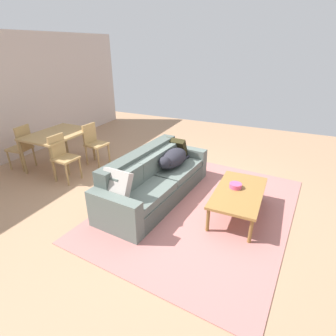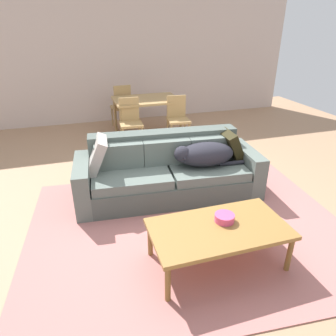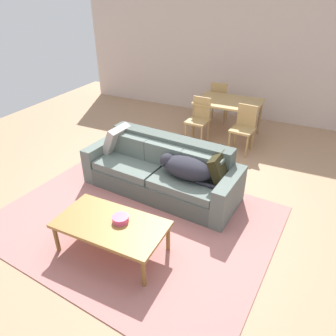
{
  "view_description": "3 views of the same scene",
  "coord_description": "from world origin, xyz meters",
  "px_view_note": "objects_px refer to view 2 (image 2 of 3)",
  "views": [
    {
      "loc": [
        -3.7,
        -1.64,
        2.43
      ],
      "look_at": [
        -0.01,
        0.06,
        0.54
      ],
      "focal_mm": 28.61,
      "sensor_mm": 36.0,
      "label": 1
    },
    {
      "loc": [
        -1.21,
        -3.2,
        2.12
      ],
      "look_at": [
        -0.2,
        0.06,
        0.49
      ],
      "focal_mm": 32.68,
      "sensor_mm": 36.0,
      "label": 2
    },
    {
      "loc": [
        1.69,
        -3.34,
        2.75
      ],
      "look_at": [
        0.07,
        0.03,
        0.56
      ],
      "focal_mm": 33.41,
      "sensor_mm": 36.0,
      "label": 3
    }
  ],
  "objects_px": {
    "dining_chair_far_left": "(122,105)",
    "dining_table": "(146,102)",
    "dog_on_left_cushion": "(204,154)",
    "dining_chair_near_left": "(130,120)",
    "couch": "(168,172)",
    "coffee_table": "(219,231)",
    "throw_pillow_by_right_arm": "(231,145)",
    "throw_pillow_by_left_arm": "(97,155)",
    "dining_chair_near_right": "(177,117)",
    "bowl_on_coffee_table": "(225,218)"
  },
  "relations": [
    {
      "from": "couch",
      "to": "dining_chair_near_right",
      "type": "height_order",
      "value": "dining_chair_near_right"
    },
    {
      "from": "dining_chair_far_left",
      "to": "throw_pillow_by_left_arm",
      "type": "bearing_deg",
      "value": 68.61
    },
    {
      "from": "dining_table",
      "to": "dining_chair_far_left",
      "type": "relative_size",
      "value": 1.35
    },
    {
      "from": "throw_pillow_by_right_arm",
      "to": "dining_chair_near_left",
      "type": "bearing_deg",
      "value": 118.23
    },
    {
      "from": "throw_pillow_by_left_arm",
      "to": "dining_chair_near_left",
      "type": "height_order",
      "value": "dining_chair_near_left"
    },
    {
      "from": "couch",
      "to": "throw_pillow_by_right_arm",
      "type": "relative_size",
      "value": 6.11
    },
    {
      "from": "throw_pillow_by_left_arm",
      "to": "dining_chair_near_right",
      "type": "xyz_separation_m",
      "value": [
        1.65,
        1.73,
        -0.13
      ]
    },
    {
      "from": "dog_on_left_cushion",
      "to": "coffee_table",
      "type": "height_order",
      "value": "dog_on_left_cushion"
    },
    {
      "from": "throw_pillow_by_right_arm",
      "to": "throw_pillow_by_left_arm",
      "type": "bearing_deg",
      "value": 174.95
    },
    {
      "from": "dog_on_left_cushion",
      "to": "dining_table",
      "type": "height_order",
      "value": "dining_table"
    },
    {
      "from": "couch",
      "to": "dining_chair_near_left",
      "type": "bearing_deg",
      "value": 99.0
    },
    {
      "from": "bowl_on_coffee_table",
      "to": "dining_chair_near_right",
      "type": "distance_m",
      "value": 3.26
    },
    {
      "from": "dining_chair_far_left",
      "to": "couch",
      "type": "bearing_deg",
      "value": 85.64
    },
    {
      "from": "couch",
      "to": "dining_chair_far_left",
      "type": "xyz_separation_m",
      "value": [
        -0.09,
        3.03,
        0.2
      ]
    },
    {
      "from": "dining_chair_near_right",
      "to": "dining_chair_far_left",
      "type": "distance_m",
      "value": 1.46
    },
    {
      "from": "throw_pillow_by_right_arm",
      "to": "coffee_table",
      "type": "height_order",
      "value": "throw_pillow_by_right_arm"
    },
    {
      "from": "dining_chair_far_left",
      "to": "dining_table",
      "type": "bearing_deg",
      "value": 115.97
    },
    {
      "from": "throw_pillow_by_right_arm",
      "to": "dog_on_left_cushion",
      "type": "bearing_deg",
      "value": -165.54
    },
    {
      "from": "dog_on_left_cushion",
      "to": "throw_pillow_by_left_arm",
      "type": "xyz_separation_m",
      "value": [
        -1.32,
        0.28,
        0.05
      ]
    },
    {
      "from": "dog_on_left_cushion",
      "to": "throw_pillow_by_right_arm",
      "type": "bearing_deg",
      "value": 19.51
    },
    {
      "from": "throw_pillow_by_left_arm",
      "to": "bowl_on_coffee_table",
      "type": "bearing_deg",
      "value": -54.96
    },
    {
      "from": "coffee_table",
      "to": "dining_chair_far_left",
      "type": "distance_m",
      "value": 4.46
    },
    {
      "from": "coffee_table",
      "to": "dining_chair_far_left",
      "type": "bearing_deg",
      "value": 91.91
    },
    {
      "from": "coffee_table",
      "to": "dining_chair_near_left",
      "type": "height_order",
      "value": "dining_chair_near_left"
    },
    {
      "from": "bowl_on_coffee_table",
      "to": "dining_chair_near_right",
      "type": "height_order",
      "value": "dining_chair_near_right"
    },
    {
      "from": "couch",
      "to": "dining_chair_near_left",
      "type": "distance_m",
      "value": 1.89
    },
    {
      "from": "throw_pillow_by_left_arm",
      "to": "dining_chair_far_left",
      "type": "distance_m",
      "value": 3.01
    },
    {
      "from": "dining_table",
      "to": "dining_chair_near_left",
      "type": "xyz_separation_m",
      "value": [
        -0.43,
        -0.52,
        -0.18
      ]
    },
    {
      "from": "dog_on_left_cushion",
      "to": "coffee_table",
      "type": "bearing_deg",
      "value": -101.65
    },
    {
      "from": "throw_pillow_by_left_arm",
      "to": "dining_table",
      "type": "height_order",
      "value": "throw_pillow_by_left_arm"
    },
    {
      "from": "dining_chair_near_right",
      "to": "dining_chair_far_left",
      "type": "relative_size",
      "value": 0.93
    },
    {
      "from": "couch",
      "to": "dog_on_left_cushion",
      "type": "bearing_deg",
      "value": -13.59
    },
    {
      "from": "dog_on_left_cushion",
      "to": "dining_chair_near_right",
      "type": "distance_m",
      "value": 2.03
    },
    {
      "from": "dining_chair_near_left",
      "to": "couch",
      "type": "bearing_deg",
      "value": -83.16
    },
    {
      "from": "couch",
      "to": "throw_pillow_by_left_arm",
      "type": "height_order",
      "value": "throw_pillow_by_left_arm"
    },
    {
      "from": "bowl_on_coffee_table",
      "to": "coffee_table",
      "type": "bearing_deg",
      "value": -141.13
    },
    {
      "from": "dining_table",
      "to": "dining_chair_near_right",
      "type": "height_order",
      "value": "dining_chair_near_right"
    },
    {
      "from": "dining_chair_near_right",
      "to": "dog_on_left_cushion",
      "type": "bearing_deg",
      "value": -94.1
    },
    {
      "from": "bowl_on_coffee_table",
      "to": "dining_table",
      "type": "relative_size",
      "value": 0.15
    },
    {
      "from": "dog_on_left_cushion",
      "to": "dining_chair_far_left",
      "type": "bearing_deg",
      "value": 104.52
    },
    {
      "from": "coffee_table",
      "to": "dining_chair_near_left",
      "type": "xyz_separation_m",
      "value": [
        -0.18,
        3.3,
        0.12
      ]
    },
    {
      "from": "bowl_on_coffee_table",
      "to": "dog_on_left_cushion",
      "type": "bearing_deg",
      "value": 76.43
    },
    {
      "from": "couch",
      "to": "dining_table",
      "type": "xyz_separation_m",
      "value": [
        0.3,
        2.4,
        0.37
      ]
    },
    {
      "from": "throw_pillow_by_right_arm",
      "to": "dining_chair_near_left",
      "type": "xyz_separation_m",
      "value": [
        -1.02,
        1.91,
        -0.1
      ]
    },
    {
      "from": "dining_chair_near_left",
      "to": "dining_table",
      "type": "bearing_deg",
      "value": 53.31
    },
    {
      "from": "dining_table",
      "to": "couch",
      "type": "bearing_deg",
      "value": -97.15
    },
    {
      "from": "dog_on_left_cushion",
      "to": "coffee_table",
      "type": "xyz_separation_m",
      "value": [
        -0.38,
        -1.27,
        -0.2
      ]
    },
    {
      "from": "dining_chair_near_right",
      "to": "dining_chair_far_left",
      "type": "height_order",
      "value": "dining_chair_far_left"
    },
    {
      "from": "dog_on_left_cushion",
      "to": "dining_chair_far_left",
      "type": "distance_m",
      "value": 3.22
    },
    {
      "from": "dining_table",
      "to": "dining_chair_near_right",
      "type": "xyz_separation_m",
      "value": [
        0.47,
        -0.55,
        -0.19
      ]
    }
  ]
}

